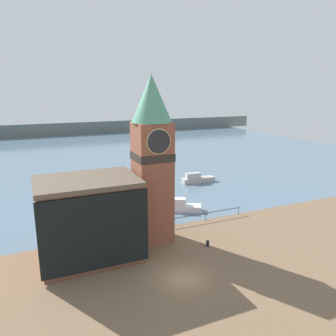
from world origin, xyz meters
The scene contains 9 objects.
ground_plane centered at (0.00, 0.00, 0.00)m, with size 160.00×160.00×0.00m, color brown.
water centered at (0.00, 72.12, 0.00)m, with size 160.00×120.00×0.00m.
far_shoreline centered at (0.00, 112.12, 2.50)m, with size 180.00×3.00×5.00m.
pier_railing centered at (9.35, 11.87, 0.96)m, with size 11.79×0.08×1.09m.
clock_tower centered at (0.46, 9.29, 10.44)m, with size 4.61×4.61×19.68m.
pier_building centered at (-7.43, 7.97, 4.47)m, with size 10.71×7.93×8.90m.
boat_near centered at (8.04, 16.49, 0.71)m, with size 5.37×3.98×1.96m.
boat_far centered at (17.55, 29.45, 0.73)m, with size 6.71×2.07×1.99m.
mooring_bollard_near centered at (5.66, 4.93, 0.41)m, with size 0.38×0.38×0.76m.
Camera 1 is at (-12.80, -25.65, 18.03)m, focal length 35.00 mm.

